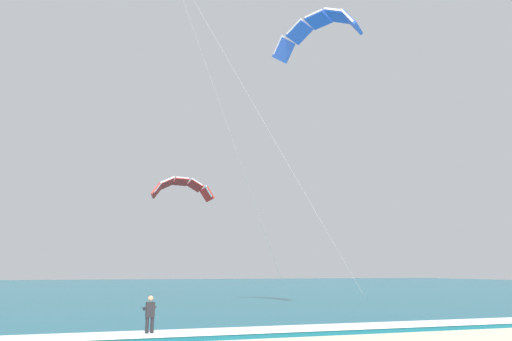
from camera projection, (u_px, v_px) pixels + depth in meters
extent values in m
cube|color=#146075|center=(119.00, 287.00, 73.67)|extent=(200.00, 120.00, 0.20)
cube|color=white|center=(144.00, 334.00, 18.49)|extent=(200.00, 2.09, 0.04)
ellipsoid|color=#E04C38|center=(149.00, 339.00, 18.57)|extent=(0.58, 1.44, 0.05)
cube|color=black|center=(148.00, 337.00, 18.81)|extent=(0.17, 0.08, 0.04)
cube|color=black|center=(149.00, 339.00, 18.35)|extent=(0.17, 0.08, 0.04)
cylinder|color=#232328|center=(147.00, 329.00, 18.62)|extent=(0.14, 0.14, 0.84)
cylinder|color=#232328|center=(152.00, 328.00, 18.69)|extent=(0.14, 0.14, 0.84)
cube|color=#232328|center=(150.00, 310.00, 18.80)|extent=(0.36, 0.23, 0.60)
sphere|color=tan|center=(151.00, 298.00, 18.90)|extent=(0.22, 0.22, 0.22)
cylinder|color=#232328|center=(145.00, 308.00, 18.89)|extent=(0.14, 0.51, 0.22)
cylinder|color=#232328|center=(154.00, 308.00, 19.03)|extent=(0.14, 0.51, 0.22)
cylinder|color=black|center=(149.00, 308.00, 19.16)|extent=(0.55, 0.09, 0.04)
cube|color=#3F3F42|center=(149.00, 315.00, 18.87)|extent=(0.13, 0.09, 0.10)
cube|color=blue|center=(352.00, 22.00, 28.90)|extent=(1.44, 1.65, 1.50)
cube|color=white|center=(348.00, 16.00, 28.57)|extent=(0.63, 0.91, 1.26)
cube|color=blue|center=(338.00, 16.00, 30.11)|extent=(1.69, 1.90, 1.12)
cube|color=white|center=(333.00, 10.00, 29.79)|extent=(0.83, 1.24, 0.81)
cube|color=blue|center=(319.00, 20.00, 31.30)|extent=(1.80, 1.90, 0.49)
cube|color=white|center=(314.00, 14.00, 30.97)|extent=(0.89, 1.34, 0.18)
cube|color=blue|center=(299.00, 32.00, 32.20)|extent=(1.75, 1.70, 1.12)
cube|color=white|center=(295.00, 27.00, 31.87)|extent=(0.80, 1.23, 0.81)
cube|color=blue|center=(284.00, 50.00, 32.60)|extent=(1.60, 1.26, 1.50)
cube|color=white|center=(279.00, 45.00, 32.28)|extent=(0.61, 0.87, 1.26)
cylinder|color=#B2B2B7|center=(272.00, 136.00, 24.04)|extent=(11.71, 3.18, 16.49)
cylinder|color=#B2B2B7|center=(234.00, 146.00, 25.89)|extent=(8.98, 7.97, 16.49)
cube|color=red|center=(207.00, 194.00, 45.10)|extent=(1.41, 1.10, 1.45)
cube|color=white|center=(209.00, 191.00, 44.79)|extent=(0.88, 0.33, 1.14)
cube|color=red|center=(195.00, 186.00, 45.18)|extent=(1.59, 1.19, 1.18)
cube|color=white|center=(197.00, 182.00, 44.88)|extent=(1.20, 0.39, 0.74)
cube|color=red|center=(181.00, 182.00, 44.78)|extent=(1.47, 1.24, 0.64)
cube|color=white|center=(182.00, 178.00, 44.48)|extent=(1.27, 0.41, 0.19)
cube|color=red|center=(167.00, 183.00, 43.99)|extent=(1.31, 1.24, 1.18)
cube|color=white|center=(169.00, 180.00, 43.68)|extent=(1.17, 0.38, 0.74)
cube|color=red|center=(157.00, 191.00, 42.98)|extent=(1.12, 1.19, 1.45)
cube|color=white|center=(158.00, 187.00, 42.67)|extent=(0.84, 0.32, 1.14)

